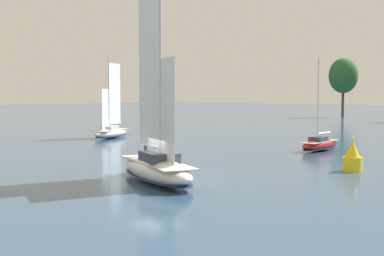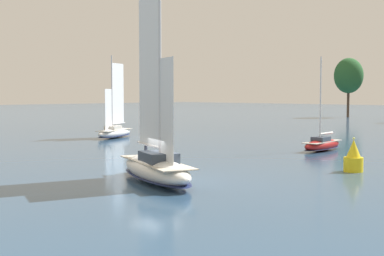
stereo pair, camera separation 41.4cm
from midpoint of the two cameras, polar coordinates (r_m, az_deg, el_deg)
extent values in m
plane|color=#2D4C6B|center=(31.27, -4.19, -5.78)|extent=(400.00, 400.00, 0.00)
cylinder|color=#4C3828|center=(119.35, 15.69, 2.76)|extent=(0.55, 0.55, 6.84)
ellipsoid|color=#285B2D|center=(119.39, 15.74, 5.40)|extent=(6.15, 6.15, 7.52)
ellipsoid|color=white|center=(31.16, -4.19, -4.45)|extent=(8.89, 5.40, 1.46)
ellipsoid|color=#19234C|center=(31.22, -4.19, -5.18)|extent=(8.98, 5.45, 0.18)
cube|color=beige|center=(31.10, -4.20, -3.66)|extent=(7.79, 4.66, 0.06)
cube|color=#333D4C|center=(30.66, -3.91, -3.14)|extent=(2.86, 2.45, 0.60)
cylinder|color=silver|center=(30.23, -3.78, 6.40)|extent=(0.17, 0.17, 10.76)
cylinder|color=silver|center=(32.16, -5.00, -1.82)|extent=(3.66, 1.55, 0.15)
cube|color=white|center=(31.89, -4.95, 6.06)|extent=(3.33, 1.33, 8.82)
cube|color=white|center=(29.24, -3.02, 1.75)|extent=(1.77, 0.72, 5.92)
cylinder|color=#232838|center=(33.55, -5.31, -2.34)|extent=(0.26, 0.26, 0.85)
cylinder|color=silver|center=(33.48, -5.32, -1.07)|extent=(0.44, 0.44, 0.65)
sphere|color=tan|center=(33.45, -5.32, -0.31)|extent=(0.24, 0.24, 0.24)
ellipsoid|color=silver|center=(62.27, -8.78, -0.53)|extent=(4.49, 7.00, 1.16)
ellipsoid|color=#19234C|center=(62.30, -8.78, -0.82)|extent=(4.54, 7.07, 0.14)
cube|color=#BCB7A8|center=(62.25, -8.79, -0.21)|extent=(3.88, 6.13, 0.06)
cube|color=beige|center=(61.93, -8.94, 0.02)|extent=(1.99, 2.28, 0.48)
cylinder|color=silver|center=(61.63, -9.07, 3.74)|extent=(0.14, 0.14, 8.51)
cylinder|color=silver|center=(63.07, -8.37, 0.49)|extent=(1.34, 2.85, 0.12)
cube|color=white|center=(62.86, -8.45, 3.66)|extent=(1.17, 2.59, 6.98)
cube|color=white|center=(60.91, -9.43, 1.93)|extent=(0.63, 1.38, 4.68)
ellipsoid|color=maroon|center=(49.41, 13.24, -1.76)|extent=(2.22, 6.15, 1.02)
ellipsoid|color=#19234C|center=(49.44, 13.23, -2.09)|extent=(2.25, 6.21, 0.12)
cube|color=#BCB7A8|center=(49.38, 13.24, -1.40)|extent=(1.89, 5.41, 0.06)
cube|color=#333D4C|center=(49.09, 13.10, -1.15)|extent=(1.33, 1.79, 0.42)
cylinder|color=silver|center=(48.76, 13.07, 3.00)|extent=(0.12, 0.12, 7.53)
cylinder|color=silver|center=(50.12, 13.68, -0.61)|extent=(0.35, 2.71, 0.10)
cylinder|color=white|center=(50.12, 13.68, -0.53)|extent=(0.38, 2.44, 0.16)
cylinder|color=yellow|center=(36.85, 16.42, -3.73)|extent=(1.27, 1.27, 0.95)
cone|color=yellow|center=(36.73, 16.45, -2.09)|extent=(0.95, 0.95, 1.16)
sphere|color=#F2F266|center=(36.67, 16.47, -1.06)|extent=(0.16, 0.16, 0.16)
camera|label=1|loc=(0.21, -90.36, -0.02)|focal=50.00mm
camera|label=2|loc=(0.21, 89.64, 0.02)|focal=50.00mm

